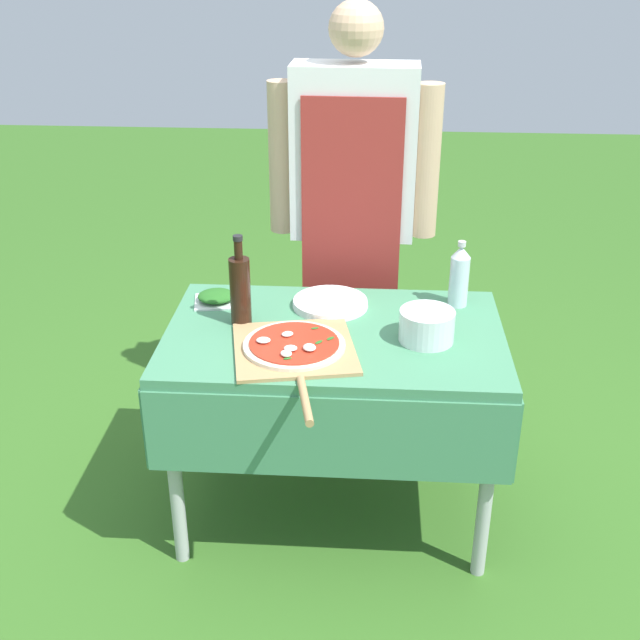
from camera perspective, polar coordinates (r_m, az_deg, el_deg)
ground_plane at (r=3.02m, az=0.92°, el=-13.20°), size 12.00×12.00×0.00m
prep_table at (r=2.66m, az=1.02°, el=-2.72°), size 1.12×0.72×0.73m
person_cook at (r=3.07m, az=2.36°, el=8.84°), size 0.64×0.22×1.70m
pizza_on_peel at (r=2.49m, az=-1.83°, el=-2.03°), size 0.43×0.63×0.05m
oil_bottle at (r=2.63m, az=-5.70°, el=2.20°), size 0.07×0.07×0.31m
water_bottle at (r=2.80m, az=9.88°, el=3.13°), size 0.07×0.07×0.24m
herb_container at (r=2.83m, az=-7.39°, el=1.63°), size 0.17×0.16×0.04m
mixing_tub at (r=2.56m, az=7.60°, el=-0.41°), size 0.18×0.18×0.10m
plate_stack at (r=2.78m, az=0.74°, el=1.21°), size 0.26×0.26×0.02m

